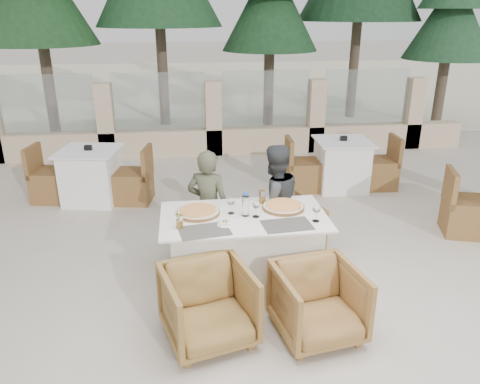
{
  "coord_description": "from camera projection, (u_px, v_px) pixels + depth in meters",
  "views": [
    {
      "loc": [
        -0.59,
        -3.99,
        2.61
      ],
      "look_at": [
        -0.04,
        0.39,
        0.9
      ],
      "focal_mm": 35.0,
      "sensor_mm": 36.0,
      "label": 1
    }
  ],
  "objects": [
    {
      "name": "diner_left",
      "position": [
        208.0,
        207.0,
        5.05
      ],
      "size": [
        0.54,
        0.45,
        1.27
      ],
      "primitive_type": "imported",
      "rotation": [
        0.0,
        0.0,
        2.78
      ],
      "color": "#494B36",
      "rests_on": "ground"
    },
    {
      "name": "armchair_far_left",
      "position": [
        207.0,
        234.0,
        5.24
      ],
      "size": [
        0.78,
        0.79,
        0.56
      ],
      "primitive_type": "imported",
      "rotation": [
        0.0,
        0.0,
        3.54
      ],
      "color": "olive",
      "rests_on": "ground"
    },
    {
      "name": "diner_right",
      "position": [
        274.0,
        204.0,
        5.07
      ],
      "size": [
        0.78,
        0.69,
        1.32
      ],
      "primitive_type": "imported",
      "rotation": [
        0.0,
        0.0,
        3.5
      ],
      "color": "#393B3E",
      "rests_on": "ground"
    },
    {
      "name": "wine_glass_centre",
      "position": [
        231.0,
        205.0,
        4.52
      ],
      "size": [
        0.09,
        0.09,
        0.18
      ],
      "primitive_type": null,
      "rotation": [
        0.0,
        0.0,
        0.26
      ],
      "color": "silver",
      "rests_on": "dining_table"
    },
    {
      "name": "wine_glass_corner",
      "position": [
        316.0,
        212.0,
        4.35
      ],
      "size": [
        0.08,
        0.08,
        0.18
      ],
      "primitive_type": null,
      "rotation": [
        0.0,
        0.0,
        -0.03
      ],
      "color": "silver",
      "rests_on": "dining_table"
    },
    {
      "name": "water_bottle",
      "position": [
        245.0,
        204.0,
        4.46
      ],
      "size": [
        0.08,
        0.08,
        0.24
      ],
      "primitive_type": "cylinder",
      "rotation": [
        0.0,
        0.0,
        -0.22
      ],
      "color": "silver",
      "rests_on": "dining_table"
    },
    {
      "name": "olive_dish",
      "position": [
        225.0,
        223.0,
        4.3
      ],
      "size": [
        0.15,
        0.15,
        0.04
      ],
      "primitive_type": null,
      "rotation": [
        0.0,
        0.0,
        -0.42
      ],
      "color": "white",
      "rests_on": "dining_table"
    },
    {
      "name": "bg_table_a",
      "position": [
        92.0,
        176.0,
        6.76
      ],
      "size": [
        1.75,
        1.08,
        0.77
      ],
      "primitive_type": null,
      "rotation": [
        0.0,
        0.0,
        -0.17
      ],
      "color": "white",
      "rests_on": "ground"
    },
    {
      "name": "armchair_near_right",
      "position": [
        318.0,
        303.0,
        3.94
      ],
      "size": [
        0.79,
        0.8,
        0.63
      ],
      "primitive_type": "imported",
      "rotation": [
        0.0,
        0.0,
        0.17
      ],
      "color": "olive",
      "rests_on": "ground"
    },
    {
      "name": "pine_far_right",
      "position": [
        450.0,
        28.0,
        10.54
      ],
      "size": [
        1.98,
        1.98,
        4.5
      ],
      "primitive_type": "cone",
      "color": "#234F2D",
      "rests_on": "ground"
    },
    {
      "name": "pizza_left",
      "position": [
        198.0,
        211.0,
        4.53
      ],
      "size": [
        0.48,
        0.48,
        0.05
      ],
      "primitive_type": "cylinder",
      "rotation": [
        0.0,
        0.0,
        -0.16
      ],
      "color": "#C6511B",
      "rests_on": "dining_table"
    },
    {
      "name": "armchair_near_left",
      "position": [
        208.0,
        306.0,
        3.88
      ],
      "size": [
        0.87,
        0.88,
        0.66
      ],
      "primitive_type": "imported",
      "rotation": [
        0.0,
        0.0,
        0.27
      ],
      "color": "olive",
      "rests_on": "ground"
    },
    {
      "name": "wine_glass_near",
      "position": [
        256.0,
        208.0,
        4.44
      ],
      "size": [
        0.09,
        0.09,
        0.18
      ],
      "primitive_type": null,
      "rotation": [
        0.0,
        0.0,
        -0.16
      ],
      "color": "white",
      "rests_on": "dining_table"
    },
    {
      "name": "dining_table",
      "position": [
        244.0,
        251.0,
        4.64
      ],
      "size": [
        1.6,
        0.9,
        0.77
      ],
      "primitive_type": null,
      "color": "white",
      "rests_on": "ground"
    },
    {
      "name": "perimeter_wall_far",
      "position": [
        213.0,
        113.0,
        8.86
      ],
      "size": [
        10.0,
        0.34,
        1.6
      ],
      "primitive_type": null,
      "color": "beige",
      "rests_on": "ground"
    },
    {
      "name": "pine_far_left",
      "position": [
        37.0,
        4.0,
        9.78
      ],
      "size": [
        2.42,
        2.42,
        5.5
      ],
      "primitive_type": "cone",
      "color": "#204A22",
      "rests_on": "ground"
    },
    {
      "name": "placemat_near_left",
      "position": [
        205.0,
        231.0,
        4.19
      ],
      "size": [
        0.49,
        0.37,
        0.0
      ],
      "primitive_type": "cube",
      "rotation": [
        0.0,
        0.0,
        0.16
      ],
      "color": "#56514A",
      "rests_on": "dining_table"
    },
    {
      "name": "armchair_far_right",
      "position": [
        284.0,
        229.0,
        5.25
      ],
      "size": [
        0.86,
        0.88,
        0.66
      ],
      "primitive_type": "imported",
      "rotation": [
        0.0,
        0.0,
        3.39
      ],
      "color": "brown",
      "rests_on": "ground"
    },
    {
      "name": "pine_centre",
      "position": [
        270.0,
        16.0,
        10.63
      ],
      "size": [
        2.2,
        2.2,
        5.0
      ],
      "primitive_type": "cone",
      "color": "#1D4523",
      "rests_on": "ground"
    },
    {
      "name": "beer_glass_left",
      "position": [
        180.0,
        222.0,
        4.23
      ],
      "size": [
        0.07,
        0.07,
        0.13
      ],
      "primitive_type": "cylinder",
      "rotation": [
        0.0,
        0.0,
        -0.1
      ],
      "color": "#C68E1B",
      "rests_on": "dining_table"
    },
    {
      "name": "bg_table_b",
      "position": [
        341.0,
        165.0,
        7.25
      ],
      "size": [
        1.68,
        0.9,
        0.77
      ],
      "primitive_type": null,
      "rotation": [
        0.0,
        0.0,
        -0.05
      ],
      "color": "white",
      "rests_on": "ground"
    },
    {
      "name": "ground",
      "position": [
        249.0,
        289.0,
        4.71
      ],
      "size": [
        80.0,
        80.0,
        0.0
      ],
      "primitive_type": "plane",
      "color": "beige",
      "rests_on": "ground"
    },
    {
      "name": "sand_patch",
      "position": [
        197.0,
        85.0,
        17.65
      ],
      "size": [
        30.0,
        16.0,
        0.01
      ],
      "primitive_type": "cube",
      "color": "#F3ECC6",
      "rests_on": "ground"
    },
    {
      "name": "placemat_near_right",
      "position": [
        287.0,
        225.0,
        4.3
      ],
      "size": [
        0.48,
        0.34,
        0.0
      ],
      "primitive_type": "cube",
      "rotation": [
        0.0,
        0.0,
        0.09
      ],
      "color": "#514C45",
      "rests_on": "dining_table"
    },
    {
      "name": "pizza_right",
      "position": [
        283.0,
        206.0,
        4.66
      ],
      "size": [
        0.47,
        0.47,
        0.05
      ],
      "primitive_type": "cylinder",
      "rotation": [
        0.0,
        0.0,
        -0.12
      ],
      "color": "orange",
      "rests_on": "dining_table"
    },
    {
      "name": "beer_glass_right",
      "position": [
        262.0,
        197.0,
        4.78
      ],
      "size": [
        0.09,
        0.09,
        0.14
      ],
      "primitive_type": "cylinder",
      "rotation": [
        0.0,
        0.0,
        0.36
      ],
      "color": "orange",
      "rests_on": "dining_table"
    }
  ]
}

